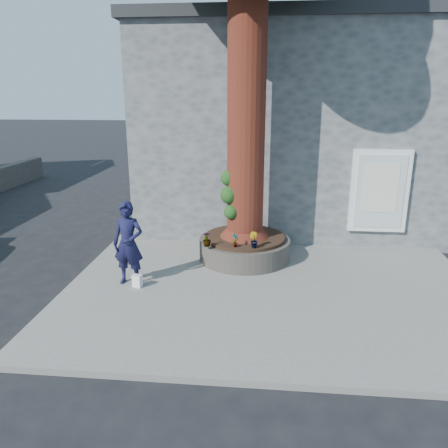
{
  "coord_description": "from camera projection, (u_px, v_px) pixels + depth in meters",
  "views": [
    {
      "loc": [
        1.3,
        -8.5,
        4.21
      ],
      "look_at": [
        0.35,
        1.24,
        1.25
      ],
      "focal_mm": 35.0,
      "sensor_mm": 36.0,
      "label": 1
    }
  ],
  "objects": [
    {
      "name": "stone_shop",
      "position": [
        302.0,
        124.0,
        15.15
      ],
      "size": [
        10.3,
        8.3,
        6.3
      ],
      "color": "#525558",
      "rests_on": "ground"
    },
    {
      "name": "man",
      "position": [
        128.0,
        243.0,
        9.51
      ],
      "size": [
        0.71,
        0.5,
        1.86
      ],
      "primitive_type": "imported",
      "rotation": [
        0.0,
        0.0,
        -0.08
      ],
      "color": "black",
      "rests_on": "pavement"
    },
    {
      "name": "plant_a",
      "position": [
        235.0,
        240.0,
        10.22
      ],
      "size": [
        0.21,
        0.22,
        0.34
      ],
      "primitive_type": "imported",
      "rotation": [
        0.0,
        0.0,
        0.88
      ],
      "color": "gray",
      "rests_on": "planter"
    },
    {
      "name": "woman",
      "position": [
        247.0,
        214.0,
        12.45
      ],
      "size": [
        0.93,
        0.95,
        1.54
      ],
      "primitive_type": "imported",
      "rotation": [
        0.0,
        0.0,
        -0.86
      ],
      "color": "silver",
      "rests_on": "pavement"
    },
    {
      "name": "plant_d",
      "position": [
        239.0,
        220.0,
        11.85
      ],
      "size": [
        0.38,
        0.39,
        0.33
      ],
      "primitive_type": "imported",
      "rotation": [
        0.0,
        0.0,
        5.36
      ],
      "color": "gray",
      "rests_on": "planter"
    },
    {
      "name": "shopping_bag",
      "position": [
        137.0,
        281.0,
        9.53
      ],
      "size": [
        0.23,
        0.17,
        0.28
      ],
      "primitive_type": "cube",
      "rotation": [
        0.0,
        0.0,
        -0.3
      ],
      "color": "white",
      "rests_on": "pavement"
    },
    {
      "name": "pavement",
      "position": [
        272.0,
        277.0,
        10.24
      ],
      "size": [
        9.0,
        8.0,
        0.12
      ],
      "primitive_type": "cube",
      "color": "slate",
      "rests_on": "ground"
    },
    {
      "name": "yellow_line",
      "position": [
        85.0,
        272.0,
        10.68
      ],
      "size": [
        0.1,
        30.0,
        0.01
      ],
      "primitive_type": "cube",
      "color": "yellow",
      "rests_on": "ground"
    },
    {
      "name": "plant_b",
      "position": [
        254.0,
        240.0,
        10.18
      ],
      "size": [
        0.29,
        0.29,
        0.38
      ],
      "primitive_type": "imported",
      "rotation": [
        0.0,
        0.0,
        2.4
      ],
      "color": "gray",
      "rests_on": "planter"
    },
    {
      "name": "ground",
      "position": [
        202.0,
        295.0,
        9.44
      ],
      "size": [
        120.0,
        120.0,
        0.0
      ],
      "primitive_type": "plane",
      "color": "black",
      "rests_on": "ground"
    },
    {
      "name": "planter",
      "position": [
        244.0,
        247.0,
        11.15
      ],
      "size": [
        2.3,
        2.3,
        0.6
      ],
      "color": "black",
      "rests_on": "pavement"
    },
    {
      "name": "plant_c",
      "position": [
        207.0,
        239.0,
        10.28
      ],
      "size": [
        0.21,
        0.21,
        0.35
      ],
      "primitive_type": "imported",
      "rotation": [
        0.0,
        0.0,
        3.22
      ],
      "color": "gray",
      "rests_on": "planter"
    }
  ]
}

